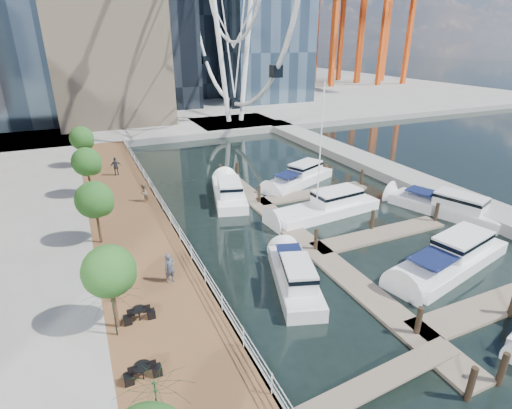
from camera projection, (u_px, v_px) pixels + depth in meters
The scene contains 17 objects.
ground at pixel (347, 328), 21.78m from camera, with size 520.00×520.00×0.00m, color black.
boardwalk at pixel (134, 236), 30.76m from camera, with size 6.00×60.00×1.00m, color brown.
seawall at pixel (173, 229), 31.90m from camera, with size 0.25×60.00×1.00m, color #595954.
land_far at pixel (118, 94), 107.26m from camera, with size 200.00×114.00×1.00m, color gray.
breakwater at pixel (385, 170), 45.98m from camera, with size 4.00×60.00×1.00m, color gray.
pier at pixel (235, 124), 70.58m from camera, with size 14.00×12.00×1.00m, color gray.
railing at pixel (170, 218), 31.47m from camera, with size 0.10×60.00×1.05m, color white, non-canonical shape.
floating_docks at pixel (354, 223), 32.99m from camera, with size 16.00×34.00×2.60m.
port_cranes at pixel (346, 18), 120.09m from camera, with size 40.00×52.00×38.00m.
street_trees at pixel (94, 200), 27.54m from camera, with size 2.60×42.60×4.60m.
cafe_tables at pixel (162, 405), 15.62m from camera, with size 2.50×13.70×0.74m.
yacht_foreground at pixel (449, 267), 27.54m from camera, with size 3.04×11.33×2.15m, color white, non-canonical shape.
pedestrian_near at pixel (170, 268), 23.81m from camera, with size 0.69×0.45×1.88m, color #485060.
pedestrian_mid at pixel (144, 193), 35.62m from camera, with size 0.81×0.63×1.67m, color #7C6755.
pedestrian_far at pixel (116, 166), 42.36m from camera, with size 1.16×0.48×1.98m, color #2F313A.
moored_yachts at pixel (334, 218), 35.02m from camera, with size 23.37×32.90×11.50m.
cafe_seating at pixel (139, 395), 14.99m from camera, with size 4.22×15.32×2.64m.
Camera 1 is at (-11.72, -13.86, 14.67)m, focal length 28.00 mm.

